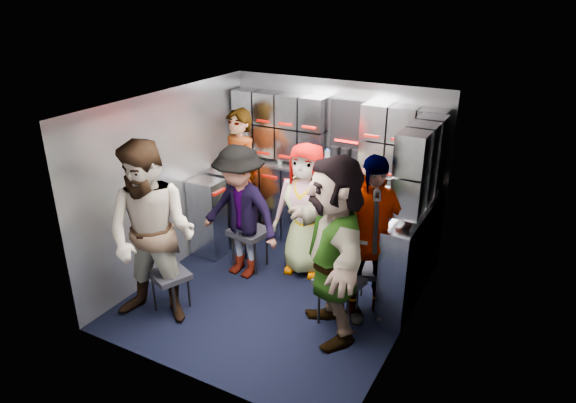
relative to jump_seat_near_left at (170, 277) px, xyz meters
The scene contains 29 objects.
floor 1.20m from the jump_seat_near_left, 43.12° to the left, with size 3.00×3.00×0.00m, color black.
wall_back 2.51m from the jump_seat_near_left, 70.00° to the left, with size 2.80×0.04×2.10m, color #8E939B.
wall_left 1.17m from the jump_seat_near_left, 126.40° to the left, with size 0.04×3.00×2.10m, color #8E939B.
wall_right 2.45m from the jump_seat_near_left, 19.19° to the left, with size 0.04×3.00×2.10m, color #8E939B.
ceiling 2.06m from the jump_seat_near_left, 43.12° to the left, with size 2.80×3.00×0.02m, color silver.
cart_bank_back 2.23m from the jump_seat_near_left, 68.15° to the left, with size 2.68×0.38×0.99m, color #9A9FA9.
cart_bank_left 1.39m from the jump_seat_near_left, 105.16° to the left, with size 0.38×0.76×0.99m, color #9A9FA9.
counter 2.31m from the jump_seat_near_left, 68.15° to the left, with size 2.68×0.42×0.03m, color #AFB2B7.
locker_bank_back 2.54m from the jump_seat_near_left, 68.71° to the left, with size 2.68×0.28×0.82m, color #9A9FA9.
locker_bank_right 2.78m from the jump_seat_near_left, 35.38° to the left, with size 0.28×1.00×0.82m, color #9A9FA9.
right_cabinet 2.50m from the jump_seat_near_left, 33.50° to the left, with size 0.28×1.20×1.00m, color #9A9FA9.
coffee_niche 2.64m from the jump_seat_near_left, 65.24° to the left, with size 0.46×0.16×0.84m, color black, non-canonical shape.
red_latch_strip 2.10m from the jump_seat_near_left, 66.06° to the left, with size 2.60×0.02×0.03m, color #970C05.
jump_seat_near_left is the anchor object (origin of this frame).
jump_seat_mid_left 1.16m from the jump_seat_near_left, 77.30° to the left, with size 0.48×0.46×0.49m.
jump_seat_center 1.78m from the jump_seat_near_left, 60.71° to the left, with size 0.48×0.47×0.47m.
jump_seat_mid_right 2.08m from the jump_seat_near_left, 30.17° to the left, with size 0.48×0.47×0.46m.
jump_seat_near_right 1.73m from the jump_seat_near_left, 21.28° to the left, with size 0.49×0.47×0.49m.
attendant_standing 1.75m from the jump_seat_near_left, 97.59° to the left, with size 0.64×0.42×1.76m, color black.
attendant_arc_a 0.58m from the jump_seat_near_left, 90.00° to the right, with size 0.91×0.71×1.87m, color black.
attendant_arc_b 1.06m from the jump_seat_near_left, 74.99° to the left, with size 1.01×0.58×1.56m, color black.
attendant_arc_c 1.67m from the jump_seat_near_left, 57.60° to the left, with size 0.76×0.50×1.56m, color black.
attendant_arc_d 2.05m from the jump_seat_near_left, 25.70° to the left, with size 1.01×0.42×1.72m, color black.
attendant_arc_e 1.75m from the jump_seat_near_left, 15.51° to the left, with size 1.68×0.54×1.81m, color black.
bottle_left 2.17m from the jump_seat_near_left, 85.19° to the left, with size 0.06×0.06×0.26m, color white.
bottle_mid 2.32m from the jump_seat_near_left, 67.67° to the left, with size 0.07×0.07×0.27m, color white.
bottle_right 2.82m from the jump_seat_near_left, 47.98° to the left, with size 0.07×0.07×0.22m, color white.
cup_left 2.16m from the jump_seat_near_left, 78.94° to the left, with size 0.09×0.09×0.10m, color beige.
cup_right 2.97m from the jump_seat_near_left, 43.98° to the left, with size 0.07×0.07×0.09m, color beige.
Camera 1 is at (2.39, -4.18, 3.15)m, focal length 32.00 mm.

